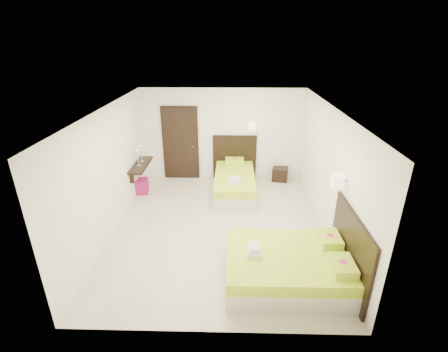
{
  "coord_description": "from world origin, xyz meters",
  "views": [
    {
      "loc": [
        0.26,
        -6.09,
        3.88
      ],
      "look_at": [
        0.1,
        0.3,
        1.1
      ],
      "focal_mm": 26.0,
      "sensor_mm": 36.0,
      "label": 1
    }
  ],
  "objects_px": {
    "bed_single": "(235,181)",
    "nightstand": "(280,174)",
    "bed_double": "(292,265)",
    "ottoman": "(141,186)"
  },
  "relations": [
    {
      "from": "bed_double",
      "to": "ottoman",
      "type": "relative_size",
      "value": 5.45
    },
    {
      "from": "bed_double",
      "to": "bed_single",
      "type": "bearing_deg",
      "value": 105.52
    },
    {
      "from": "bed_single",
      "to": "nightstand",
      "type": "distance_m",
      "value": 1.54
    },
    {
      "from": "bed_double",
      "to": "ottoman",
      "type": "xyz_separation_m",
      "value": [
        -3.46,
        3.31,
        -0.12
      ]
    },
    {
      "from": "bed_single",
      "to": "nightstand",
      "type": "relative_size",
      "value": 4.8
    },
    {
      "from": "bed_single",
      "to": "bed_double",
      "type": "bearing_deg",
      "value": -74.48
    },
    {
      "from": "bed_double",
      "to": "ottoman",
      "type": "bearing_deg",
      "value": 136.26
    },
    {
      "from": "bed_single",
      "to": "nightstand",
      "type": "height_order",
      "value": "bed_single"
    },
    {
      "from": "bed_double",
      "to": "nightstand",
      "type": "bearing_deg",
      "value": 85.03
    },
    {
      "from": "nightstand",
      "to": "ottoman",
      "type": "bearing_deg",
      "value": -154.62
    }
  ]
}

